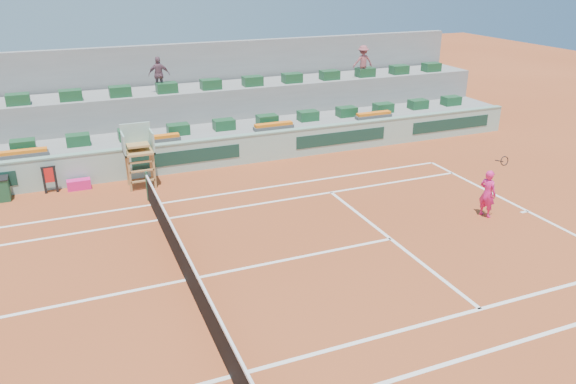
% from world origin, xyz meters
% --- Properties ---
extents(ground, '(90.00, 90.00, 0.00)m').
position_xyz_m(ground, '(0.00, 0.00, 0.00)').
color(ground, '#963E1D').
rests_on(ground, ground).
extents(seating_tier_lower, '(36.00, 4.00, 1.20)m').
position_xyz_m(seating_tier_lower, '(0.00, 10.70, 0.60)').
color(seating_tier_lower, gray).
rests_on(seating_tier_lower, ground).
extents(seating_tier_upper, '(36.00, 2.40, 2.60)m').
position_xyz_m(seating_tier_upper, '(0.00, 12.30, 1.30)').
color(seating_tier_upper, gray).
rests_on(seating_tier_upper, ground).
extents(stadium_back_wall, '(36.00, 0.40, 4.40)m').
position_xyz_m(stadium_back_wall, '(0.00, 13.90, 2.20)').
color(stadium_back_wall, gray).
rests_on(stadium_back_wall, ground).
extents(player_bag, '(0.85, 0.38, 0.38)m').
position_xyz_m(player_bag, '(-2.23, 8.04, 0.19)').
color(player_bag, '#ED1E7A').
rests_on(player_bag, ground).
extents(spectator_mid, '(0.97, 0.54, 1.56)m').
position_xyz_m(spectator_mid, '(1.74, 11.87, 3.38)').
color(spectator_mid, '#724C5A').
rests_on(spectator_mid, seating_tier_upper).
extents(spectator_right, '(1.06, 0.67, 1.57)m').
position_xyz_m(spectator_right, '(11.77, 11.57, 3.39)').
color(spectator_right, '#954A4F').
rests_on(spectator_right, seating_tier_upper).
extents(court_lines, '(23.89, 11.09, 0.01)m').
position_xyz_m(court_lines, '(0.00, 0.00, 0.01)').
color(court_lines, white).
rests_on(court_lines, ground).
extents(tennis_net, '(0.10, 11.97, 1.10)m').
position_xyz_m(tennis_net, '(0.00, 0.00, 0.53)').
color(tennis_net, black).
rests_on(tennis_net, ground).
extents(advertising_hoarding, '(36.00, 0.34, 1.26)m').
position_xyz_m(advertising_hoarding, '(0.02, 8.50, 0.63)').
color(advertising_hoarding, '#92B8A9').
rests_on(advertising_hoarding, ground).
extents(umpire_chair, '(1.10, 0.90, 2.40)m').
position_xyz_m(umpire_chair, '(0.00, 7.50, 1.54)').
color(umpire_chair, '#A1733D').
rests_on(umpire_chair, ground).
extents(seat_row_lower, '(32.90, 0.60, 0.44)m').
position_xyz_m(seat_row_lower, '(0.00, 9.80, 1.42)').
color(seat_row_lower, '#184A27').
rests_on(seat_row_lower, seating_tier_lower).
extents(seat_row_upper, '(32.90, 0.60, 0.44)m').
position_xyz_m(seat_row_upper, '(0.00, 11.70, 2.82)').
color(seat_row_upper, '#184A27').
rests_on(seat_row_upper, seating_tier_upper).
extents(flower_planters, '(26.80, 0.36, 0.28)m').
position_xyz_m(flower_planters, '(-1.50, 9.00, 1.33)').
color(flower_planters, '#4F4F4F').
rests_on(flower_planters, seating_tier_lower).
extents(towel_rack, '(0.51, 0.09, 1.03)m').
position_xyz_m(towel_rack, '(-3.20, 8.05, 0.60)').
color(towel_rack, black).
rests_on(towel_rack, ground).
extents(tennis_player, '(0.53, 0.90, 2.28)m').
position_xyz_m(tennis_player, '(10.26, 0.28, 0.82)').
color(tennis_player, '#ED1E7A').
rests_on(tennis_player, ground).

